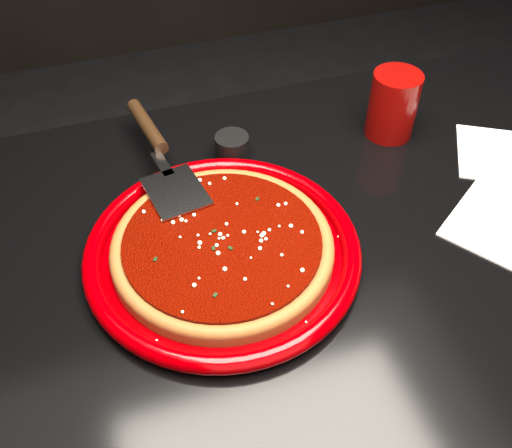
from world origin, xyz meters
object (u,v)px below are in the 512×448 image
Objects in this scene: cup at (393,105)px; plate at (223,250)px; table at (307,363)px; ramekin at (232,147)px; pizza_server at (161,153)px.

plate is at bearing -152.06° from cup.
table is 0.42m from plate.
table is 0.52m from cup.
table is 0.46m from ramekin.
plate is 0.23m from ramekin.
plate reaches higher than table.
cup reaches higher than ramekin.
cup is (0.37, 0.19, 0.04)m from plate.
table is at bearing -1.13° from plate.
pizza_server is 0.13m from ramekin.
plate is 3.36× the size of cup.
ramekin is at bearing 176.14° from cup.
plate is 6.86× the size of ramekin.
ramekin is at bearing 109.60° from table.
plate is at bearing -86.99° from pizza_server.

